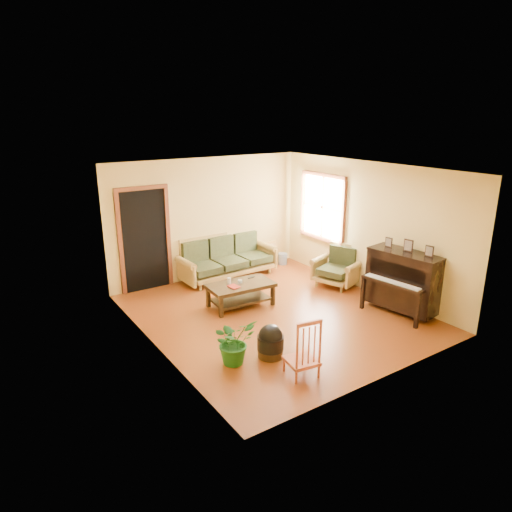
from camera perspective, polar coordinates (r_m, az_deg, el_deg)
floor at (r=8.33m, az=2.44°, el=-7.25°), size 5.00×5.00×0.00m
doorway at (r=9.42m, az=-13.72°, el=1.85°), size 1.08×0.16×2.05m
window at (r=10.17m, az=8.33°, el=6.06°), size 0.12×1.36×1.46m
sofa at (r=9.98m, az=-3.48°, el=-0.16°), size 2.20×0.99×0.93m
coffee_table at (r=8.58m, az=-1.93°, el=-4.87°), size 1.26×0.73×0.44m
armchair at (r=9.64m, az=10.00°, el=-1.28°), size 1.04×1.06×0.85m
piano at (r=8.63m, az=17.93°, el=-3.13°), size 0.92×1.38×1.14m
footstool at (r=6.90m, az=1.82°, el=-11.04°), size 0.49×0.49×0.38m
red_chair at (r=6.37m, az=5.76°, el=-11.15°), size 0.48×0.51×0.88m
leaning_frame at (r=10.85m, az=1.84°, el=0.39°), size 0.45×0.16×0.59m
ceramic_crock at (r=10.96m, az=3.34°, el=-0.34°), size 0.24×0.24×0.27m
potted_plant at (r=6.68m, az=-2.76°, el=-10.60°), size 0.65×0.57×0.69m
book at (r=8.28m, az=-3.27°, el=-3.99°), size 0.19×0.24×0.02m
candle at (r=8.47m, az=-3.38°, el=-3.12°), size 0.09×0.09×0.12m
glass_jar at (r=8.53m, az=-2.00°, el=-3.18°), size 0.11×0.11×0.06m
remote at (r=8.78m, az=-0.60°, el=-2.70°), size 0.15×0.07×0.01m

